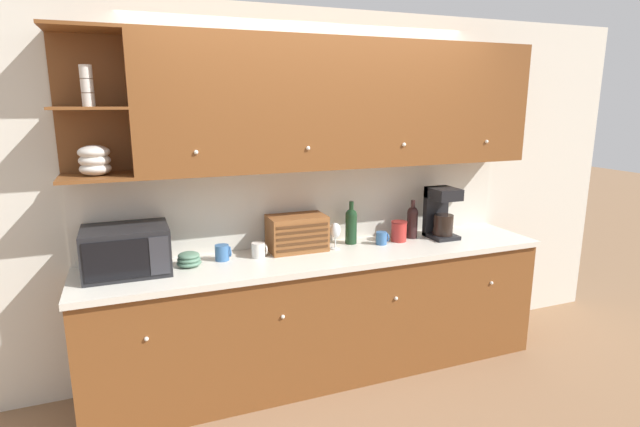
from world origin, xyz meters
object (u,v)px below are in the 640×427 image
Objects in this scene: mug_patterned_third at (259,250)px; bread_box at (297,233)px; bowl_stack_on_counter at (189,259)px; wine_glass at (335,231)px; second_wine_bottle at (351,224)px; mug at (382,238)px; microwave at (126,250)px; storage_canister at (399,231)px; mug_blue_second at (222,253)px; wine_bottle at (412,221)px; coffee_maker at (441,212)px.

bread_box is (0.30, 0.07, 0.07)m from mug_patterned_third.
mug_patterned_third is at bearing 1.66° from bowl_stack_on_counter.
bowl_stack_on_counter is 1.04m from wine_glass.
second_wine_bottle is 3.43× the size of mug.
microwave reaches higher than storage_canister.
bowl_stack_on_counter is 0.82× the size of wine_glass.
mug_patterned_third is at bearing -173.71° from second_wine_bottle.
microwave is at bearing -179.80° from mug_patterned_third.
mug_blue_second is 0.35× the size of wine_bottle.
coffee_maker is at bearing -7.28° from second_wine_bottle.
bread_box is 1.16m from coffee_maker.
microwave is 1.78m from mug.
mug_blue_second is 0.26× the size of bread_box.
storage_canister is at bearing -4.48° from bread_box.
microwave reaches higher than mug_patterned_third.
second_wine_bottle is at bearing 2.06° from bread_box.
bowl_stack_on_counter is 0.39× the size of bread_box.
bowl_stack_on_counter is at bearing -179.61° from wine_glass.
bread_box is at bearing 171.96° from mug.
mug is at bearing -1.52° from mug_patterned_third.
wine_bottle is at bearing 13.55° from mug.
mug_blue_second is 1.12× the size of mug.
mug_blue_second is at bearing 177.39° from mug.
wine_bottle is (0.30, 0.07, 0.09)m from mug.
second_wine_bottle reaches higher than wine_bottle.
microwave reaches higher than mug_blue_second.
mug_blue_second is at bearing -176.17° from bread_box.
microwave is at bearing -176.96° from mug_blue_second.
bowl_stack_on_counter is (0.37, -0.01, -0.10)m from microwave.
microwave is 4.81× the size of mug_blue_second.
mug_patterned_third reaches higher than bowl_stack_on_counter.
second_wine_bottle is (1.20, 0.09, 0.10)m from bowl_stack_on_counter.
mug_patterned_third is 0.32m from bread_box.
second_wine_bottle reaches higher than storage_canister.
microwave is 3.21× the size of bowl_stack_on_counter.
wine_glass is at bearing 177.17° from mug.
bread_box reaches higher than wine_glass.
wine_glass reaches higher than bowl_stack_on_counter.
mug_patterned_third is 1.46m from coffee_maker.
storage_canister is (1.34, -0.03, 0.03)m from mug_blue_second.
wine_bottle reaches higher than microwave.
wine_bottle reaches higher than bread_box.
coffee_maker is (2.30, -0.01, 0.06)m from microwave.
second_wine_bottle is at bearing 3.04° from microwave.
bowl_stack_on_counter is 1.71m from wine_bottle.
second_wine_bottle reaches higher than mug_patterned_third.
mug is (0.37, -0.02, -0.08)m from wine_glass.
mug is at bearing -166.45° from wine_bottle.
second_wine_bottle is 0.25m from mug.
second_wine_bottle reaches higher than mug_blue_second.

